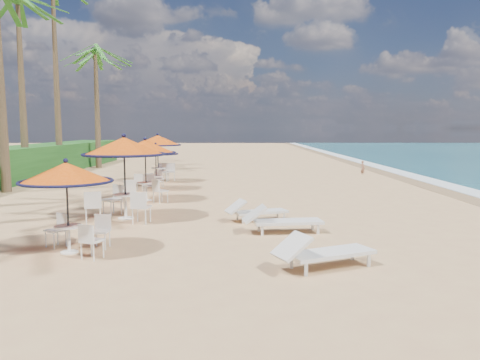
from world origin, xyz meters
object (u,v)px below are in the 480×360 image
Objects in this scene: station_4 at (159,146)px; lounger_mid at (280,220)px; station_0 at (69,184)px; lounger_near at (321,251)px; lounger_far at (255,211)px; station_2 at (145,154)px; station_1 at (123,157)px; station_3 at (155,155)px.

station_4 is 13.57m from lounger_mid.
lounger_near is (5.51, -1.27, -1.23)m from station_0.
station_4 is at bearing 94.18° from lounger_far.
station_2 is 0.96× the size of station_4.
lounger_mid is 1.79m from lounger_far.
station_0 is at bearing -93.38° from station_1.
station_2 is 10.57m from lounger_near.
station_1 is 1.20× the size of lounger_near.
station_1 is at bearing 110.77° from lounger_near.
station_1 is 3.74m from station_2.
station_1 reaches higher than lounger_near.
station_4 is 1.16× the size of lounger_near.
station_4 is 16.79m from lounger_near.
lounger_near is at bearing -96.27° from lounger_far.
lounger_mid reaches higher than lounger_far.
station_1 reaches higher than station_0.
station_3 is 3.26m from station_4.
station_0 is 14.38m from station_4.
lounger_mid is at bearing -61.23° from station_3.
station_3 reaches higher than lounger_mid.
station_1 reaches higher than station_4.
lounger_far is at bearing 79.15° from lounger_near.
station_2 reaches higher than lounger_mid.
station_1 is 10.39m from station_4.
station_1 is 5.37m from lounger_mid.
station_1 reaches higher than station_3.
station_1 reaches higher than station_2.
station_0 is 1.08× the size of lounger_far.
lounger_far is at bearing -66.12° from station_4.
station_4 is at bearing 106.49° from lounger_mid.
station_4 is at bearing 86.44° from lounger_near.
station_0 is 0.97× the size of lounger_mid.
station_4 reaches higher than station_0.
lounger_far is (-1.18, 4.94, -0.04)m from lounger_near.
lounger_mid is (4.77, -5.73, -1.46)m from station_2.
station_2 is 1.14× the size of station_3.
station_0 is 4.02m from station_1.
station_4 reaches higher than lounger_far.
station_2 is at bearing 115.83° from lounger_far.
lounger_mid is at bearing -50.24° from station_2.
station_4 reaches higher than lounger_mid.
station_2 is 5.99m from lounger_far.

